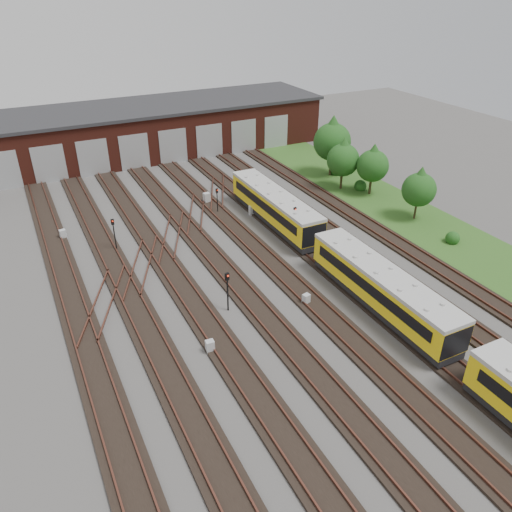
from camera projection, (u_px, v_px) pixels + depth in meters
name	position (u px, v px, depth m)	size (l,w,h in m)	color
ground	(283.00, 304.00, 37.25)	(120.00, 120.00, 0.00)	#454240
track_network	(278.00, 300.00, 37.58)	(30.40, 70.00, 0.33)	black
maintenance_shed	(137.00, 130.00, 66.65)	(51.00, 12.50, 6.35)	#521D14
grass_verge	(394.00, 208.00, 52.43)	(8.00, 55.00, 0.05)	#26511B
metro_train	(382.00, 288.00, 35.87)	(2.61, 46.17, 2.93)	black
signal_mast_0	(227.00, 287.00, 35.57)	(0.31, 0.29, 3.19)	black
signal_mast_1	(114.00, 230.00, 43.53)	(0.26, 0.24, 3.05)	black
signal_mast_2	(295.00, 220.00, 44.82)	(0.28, 0.26, 3.43)	black
signal_mast_3	(217.00, 197.00, 50.53)	(0.27, 0.25, 2.67)	black
relay_cabinet_0	(210.00, 346.00, 32.36)	(0.54, 0.45, 0.90)	#B7BBBD
relay_cabinet_1	(63.00, 234.00, 46.16)	(0.55, 0.46, 0.92)	#B7BBBD
relay_cabinet_2	(306.00, 299.00, 37.06)	(0.51, 0.43, 0.85)	#B7BBBD
relay_cabinet_3	(207.00, 198.00, 53.34)	(0.68, 0.57, 1.13)	#B7BBBD
relay_cabinet_4	(252.00, 210.00, 50.76)	(0.58, 0.49, 0.97)	#B7BBBD
tree_0	(332.00, 137.00, 58.55)	(4.42, 4.42, 7.32)	#322716
tree_1	(343.00, 156.00, 55.21)	(3.62, 3.62, 6.00)	#322716
tree_2	(420.00, 186.00, 48.42)	(3.32, 3.32, 5.50)	#322716
tree_3	(373.00, 162.00, 53.93)	(3.49, 3.49, 5.78)	#322716
bush_0	(453.00, 236.00, 45.41)	(1.28, 1.28, 1.28)	#144614
bush_1	(360.00, 184.00, 56.43)	(1.39, 1.39, 1.39)	#144614
bush_2	(336.00, 169.00, 60.73)	(1.44, 1.44, 1.44)	#144614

